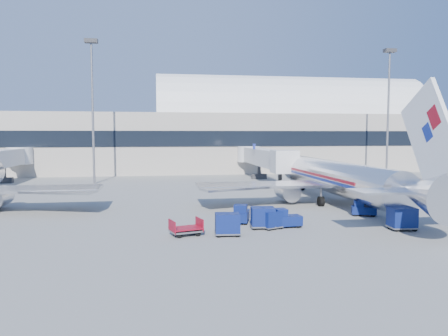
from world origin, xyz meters
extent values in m
plane|color=gray|center=(0.00, 0.00, 0.00)|extent=(260.00, 260.00, 0.00)
cube|color=#B2AA9E|center=(-25.00, 56.00, 6.00)|extent=(170.00, 28.00, 12.00)
cube|color=black|center=(-25.00, 42.05, 7.00)|extent=(170.00, 0.40, 3.00)
cylinder|color=white|center=(20.00, 56.00, 12.00)|extent=(60.00, 18.00, 18.00)
cylinder|color=silver|center=(10.00, 6.00, 2.90)|extent=(3.80, 28.00, 3.80)
sphere|color=silver|center=(10.00, 20.00, 2.90)|extent=(3.72, 3.72, 3.72)
cone|color=silver|center=(10.00, -11.00, 3.30)|extent=(3.80, 6.00, 3.80)
cube|color=maroon|center=(10.00, 7.00, 3.15)|extent=(3.85, 20.16, 0.32)
cube|color=navy|center=(10.00, 7.00, 2.78)|extent=(3.85, 20.16, 0.32)
cube|color=white|center=(10.00, -11.50, 7.70)|extent=(0.35, 7.79, 8.74)
cube|color=silver|center=(10.00, -10.50, 3.50)|extent=(11.00, 3.00, 0.18)
cube|color=silver|center=(10.00, 5.00, 2.30)|extent=(32.00, 5.00, 0.28)
cylinder|color=#B7B7BC|center=(4.50, 6.50, 1.35)|extent=(2.10, 3.80, 2.10)
cylinder|color=#B7B7BC|center=(15.50, 6.50, 1.35)|extent=(2.10, 3.80, 2.10)
cylinder|color=black|center=(10.00, 17.00, 0.45)|extent=(0.40, 0.90, 0.90)
cube|color=silver|center=(7.60, 30.00, 4.00)|extent=(2.70, 24.00, 2.70)
cube|color=silver|center=(7.60, 17.80, 4.00)|extent=(3.40, 3.20, 3.20)
cylinder|color=silver|center=(7.60, 41.50, 4.00)|extent=(4.40, 4.40, 3.00)
cube|color=#2D2D30|center=(7.60, 20.00, 1.80)|extent=(0.50, 0.50, 3.00)
cube|color=#2D2D30|center=(7.60, 20.00, 0.45)|extent=(2.60, 1.00, 0.90)
cube|color=#2D2D30|center=(7.60, 33.00, 1.80)|extent=(0.50, 0.50, 3.00)
cube|color=#2D2D30|center=(7.60, 33.00, 0.45)|extent=(2.60, 1.00, 0.90)
cube|color=#1B2B97|center=(6.00, 30.00, 5.80)|extent=(0.12, 1.40, 0.90)
cylinder|color=silver|center=(-34.40, 41.50, 4.00)|extent=(4.40, 4.40, 3.00)
cube|color=#2D2D30|center=(-34.40, 33.00, 1.80)|extent=(0.50, 0.50, 3.00)
cube|color=#2D2D30|center=(-34.40, 33.00, 0.45)|extent=(2.60, 1.00, 0.90)
cylinder|color=slate|center=(-20.00, 30.00, 11.00)|extent=(0.36, 0.36, 22.00)
cube|color=#2D2D30|center=(-20.00, 30.00, 22.30)|extent=(2.00, 1.20, 0.60)
cylinder|color=slate|center=(30.00, 30.00, 11.00)|extent=(0.36, 0.36, 22.00)
cube|color=#2D2D30|center=(30.00, 30.00, 22.30)|extent=(2.00, 1.20, 0.60)
cube|color=#9E9E96|center=(18.00, 2.00, 0.45)|extent=(3.00, 0.55, 0.90)
cube|color=#9E9E96|center=(21.30, 2.00, 0.45)|extent=(3.00, 0.55, 0.90)
cube|color=#0B1855|center=(0.47, -6.29, 0.59)|extent=(2.61, 1.50, 0.81)
cube|color=#0B1855|center=(-0.06, -6.35, 1.24)|extent=(1.08, 1.18, 0.76)
cylinder|color=black|center=(1.28, -5.71, 0.30)|extent=(0.63, 0.30, 0.61)
cube|color=#0B1855|center=(9.42, -2.39, 0.54)|extent=(2.49, 1.82, 0.73)
cube|color=#0B1855|center=(8.96, -2.22, 1.12)|extent=(1.16, 1.22, 0.68)
cylinder|color=black|center=(10.31, -2.24, 0.27)|extent=(0.59, 0.39, 0.55)
cube|color=#0B1855|center=(-2.90, -3.70, 0.62)|extent=(2.01, 2.85, 0.84)
cube|color=#0B1855|center=(-3.07, -4.23, 1.29)|extent=(1.38, 1.30, 0.79)
cylinder|color=black|center=(-3.11, -2.69, 0.31)|extent=(0.42, 0.67, 0.63)
cube|color=#0B1855|center=(-0.92, -6.65, 0.85)|extent=(1.98, 1.79, 1.30)
cube|color=slate|center=(-0.92, -6.65, 0.20)|extent=(2.08, 1.87, 0.09)
cylinder|color=black|center=(-0.54, -5.95, 0.18)|extent=(0.39, 0.27, 0.36)
cube|color=#0B1855|center=(-1.61, -6.41, 1.01)|extent=(2.06, 1.68, 1.54)
cube|color=slate|center=(-1.61, -6.41, 0.23)|extent=(2.17, 1.74, 0.11)
cylinder|color=black|center=(-0.80, -5.90, 0.21)|extent=(0.44, 0.21, 0.43)
cube|color=#0B1855|center=(-4.94, -8.47, 0.99)|extent=(1.97, 1.59, 1.50)
cube|color=slate|center=(-4.94, -8.47, 0.23)|extent=(2.08, 1.65, 0.10)
cylinder|color=black|center=(-4.18, -7.96, 0.21)|extent=(0.43, 0.20, 0.41)
cube|color=#0B1855|center=(9.56, -8.72, 1.06)|extent=(2.09, 1.67, 1.61)
cube|color=slate|center=(9.56, -8.72, 0.24)|extent=(2.21, 1.74, 0.11)
cylinder|color=black|center=(10.38, -8.16, 0.22)|extent=(0.45, 0.20, 0.45)
cube|color=slate|center=(-8.12, -7.95, 0.38)|extent=(2.72, 2.19, 0.13)
cube|color=maroon|center=(-8.12, -7.95, 0.59)|extent=(2.73, 2.24, 0.09)
cylinder|color=black|center=(-7.55, -7.18, 0.22)|extent=(0.46, 0.28, 0.43)
camera|label=1|loc=(-10.43, -41.35, 7.86)|focal=35.00mm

